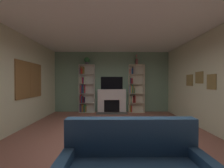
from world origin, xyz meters
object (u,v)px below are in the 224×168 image
(tv, at_px, (112,83))
(vase_with_flowers, at_px, (137,61))
(bookshelf_right, at_px, (134,89))
(potted_plant, at_px, (87,60))
(bookshelf_left, at_px, (85,90))
(fireplace, at_px, (112,100))

(tv, distance_m, vase_with_flowers, 1.56)
(bookshelf_right, height_order, potted_plant, potted_plant)
(bookshelf_left, height_order, vase_with_flowers, vase_with_flowers)
(fireplace, bearing_deg, bookshelf_right, 1.55)
(fireplace, height_order, vase_with_flowers, vase_with_flowers)
(fireplace, distance_m, vase_with_flowers, 2.17)
(vase_with_flowers, bearing_deg, bookshelf_right, 148.21)
(fireplace, relative_size, bookshelf_left, 0.63)
(fireplace, relative_size, tv, 1.37)
(fireplace, xyz_separation_m, tv, (0.00, 0.10, 0.81))
(tv, relative_size, bookshelf_right, 0.46)
(tv, xyz_separation_m, bookshelf_left, (-1.27, -0.06, -0.33))
(tv, xyz_separation_m, bookshelf_right, (1.08, -0.07, -0.30))
(bookshelf_left, xyz_separation_m, vase_with_flowers, (2.44, -0.06, 1.34))
(fireplace, height_order, tv, tv)
(fireplace, bearing_deg, potted_plant, -178.83)
(bookshelf_right, relative_size, vase_with_flowers, 4.73)
(potted_plant, bearing_deg, bookshelf_left, 150.49)
(fireplace, distance_m, bookshelf_right, 1.19)
(vase_with_flowers, bearing_deg, fireplace, 178.76)
(bookshelf_right, relative_size, potted_plant, 6.36)
(tv, xyz_separation_m, potted_plant, (-1.17, -0.12, 1.06))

